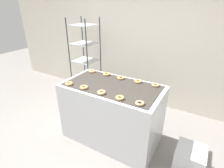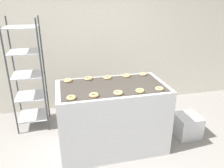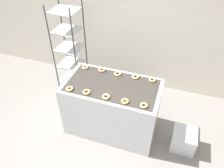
{
  "view_description": "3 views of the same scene",
  "coord_description": "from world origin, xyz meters",
  "px_view_note": "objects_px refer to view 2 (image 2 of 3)",
  "views": [
    {
      "loc": [
        1.19,
        -1.38,
        2.11
      ],
      "look_at": [
        0.0,
        0.67,
        1.0
      ],
      "focal_mm": 28.0,
      "sensor_mm": 36.0,
      "label": 1
    },
    {
      "loc": [
        -0.65,
        -2.04,
        2.1
      ],
      "look_at": [
        0.0,
        0.67,
        1.0
      ],
      "focal_mm": 35.0,
      "sensor_mm": 36.0,
      "label": 2
    },
    {
      "loc": [
        0.84,
        -1.8,
        3.14
      ],
      "look_at": [
        0.0,
        0.67,
        1.0
      ],
      "focal_mm": 35.0,
      "sensor_mm": 36.0,
      "label": 3
    }
  ],
  "objects_px": {
    "donut_far_rightmost": "(143,74)",
    "donut_near_right": "(140,91)",
    "donut_near_leftmost": "(71,98)",
    "donut_far_leftmost": "(68,80)",
    "donut_far_left": "(88,78)",
    "baking_rack_cart": "(28,75)",
    "donut_far_center": "(107,77)",
    "donut_far_right": "(126,76)",
    "glaze_bin": "(187,126)",
    "donut_near_center": "(118,93)",
    "fryer_machine": "(112,117)",
    "donut_near_rightmost": "(159,89)",
    "donut_near_left": "(94,95)"
  },
  "relations": [
    {
      "from": "donut_far_rightmost",
      "to": "donut_near_right",
      "type": "bearing_deg",
      "value": -114.48
    },
    {
      "from": "donut_near_leftmost",
      "to": "donut_far_leftmost",
      "type": "height_order",
      "value": "donut_near_leftmost"
    },
    {
      "from": "donut_near_right",
      "to": "donut_far_left",
      "type": "distance_m",
      "value": 0.84
    },
    {
      "from": "baking_rack_cart",
      "to": "donut_near_leftmost",
      "type": "xyz_separation_m",
      "value": [
        0.63,
        -1.19,
        0.06
      ]
    },
    {
      "from": "donut_far_left",
      "to": "donut_far_center",
      "type": "bearing_deg",
      "value": -3.93
    },
    {
      "from": "donut_near_leftmost",
      "to": "donut_near_right",
      "type": "height_order",
      "value": "same"
    },
    {
      "from": "donut_near_right",
      "to": "donut_far_right",
      "type": "relative_size",
      "value": 0.95
    },
    {
      "from": "glaze_bin",
      "to": "donut_near_leftmost",
      "type": "distance_m",
      "value": 2.01
    },
    {
      "from": "donut_near_right",
      "to": "donut_far_center",
      "type": "height_order",
      "value": "donut_near_right"
    },
    {
      "from": "donut_near_leftmost",
      "to": "donut_near_center",
      "type": "bearing_deg",
      "value": 1.01
    },
    {
      "from": "donut_far_left",
      "to": "donut_far_right",
      "type": "distance_m",
      "value": 0.58
    },
    {
      "from": "donut_far_left",
      "to": "donut_far_right",
      "type": "relative_size",
      "value": 1.03
    },
    {
      "from": "fryer_machine",
      "to": "donut_near_right",
      "type": "xyz_separation_m",
      "value": [
        0.29,
        -0.3,
        0.51
      ]
    },
    {
      "from": "donut_far_rightmost",
      "to": "fryer_machine",
      "type": "bearing_deg",
      "value": -151.68
    },
    {
      "from": "donut_near_center",
      "to": "donut_near_rightmost",
      "type": "bearing_deg",
      "value": 0.28
    },
    {
      "from": "donut_near_leftmost",
      "to": "donut_near_center",
      "type": "height_order",
      "value": "same"
    },
    {
      "from": "donut_near_left",
      "to": "donut_far_right",
      "type": "distance_m",
      "value": 0.84
    },
    {
      "from": "donut_near_center",
      "to": "fryer_machine",
      "type": "bearing_deg",
      "value": 91.49
    },
    {
      "from": "donut_near_leftmost",
      "to": "donut_near_rightmost",
      "type": "xyz_separation_m",
      "value": [
        1.14,
        0.01,
        -0.0
      ]
    },
    {
      "from": "glaze_bin",
      "to": "donut_near_left",
      "type": "bearing_deg",
      "value": -170.54
    },
    {
      "from": "fryer_machine",
      "to": "donut_far_rightmost",
      "type": "relative_size",
      "value": 13.54
    },
    {
      "from": "donut_near_right",
      "to": "fryer_machine",
      "type": "bearing_deg",
      "value": 134.3
    },
    {
      "from": "baking_rack_cart",
      "to": "donut_far_center",
      "type": "distance_m",
      "value": 1.34
    },
    {
      "from": "fryer_machine",
      "to": "donut_far_leftmost",
      "type": "relative_size",
      "value": 12.84
    },
    {
      "from": "fryer_machine",
      "to": "donut_far_right",
      "type": "relative_size",
      "value": 12.78
    },
    {
      "from": "donut_near_leftmost",
      "to": "donut_far_center",
      "type": "distance_m",
      "value": 0.82
    },
    {
      "from": "donut_near_leftmost",
      "to": "donut_near_left",
      "type": "bearing_deg",
      "value": 2.57
    },
    {
      "from": "glaze_bin",
      "to": "donut_near_leftmost",
      "type": "xyz_separation_m",
      "value": [
        -1.81,
        -0.27,
        0.82
      ]
    },
    {
      "from": "donut_far_rightmost",
      "to": "donut_far_left",
      "type": "bearing_deg",
      "value": -179.99
    },
    {
      "from": "donut_far_leftmost",
      "to": "donut_far_rightmost",
      "type": "bearing_deg",
      "value": 0.9
    },
    {
      "from": "donut_near_rightmost",
      "to": "donut_far_right",
      "type": "xyz_separation_m",
      "value": [
        -0.27,
        0.59,
        0.0
      ]
    },
    {
      "from": "donut_far_right",
      "to": "donut_near_left",
      "type": "bearing_deg",
      "value": -135.05
    },
    {
      "from": "donut_near_left",
      "to": "donut_far_center",
      "type": "distance_m",
      "value": 0.65
    },
    {
      "from": "donut_near_right",
      "to": "donut_near_rightmost",
      "type": "relative_size",
      "value": 1.01
    },
    {
      "from": "glaze_bin",
      "to": "donut_far_left",
      "type": "height_order",
      "value": "donut_far_left"
    },
    {
      "from": "baking_rack_cart",
      "to": "donut_far_left",
      "type": "relative_size",
      "value": 15.04
    },
    {
      "from": "baking_rack_cart",
      "to": "donut_near_center",
      "type": "xyz_separation_m",
      "value": [
        1.21,
        -1.18,
        0.06
      ]
    },
    {
      "from": "donut_near_center",
      "to": "donut_far_leftmost",
      "type": "distance_m",
      "value": 0.83
    },
    {
      "from": "donut_far_leftmost",
      "to": "donut_far_center",
      "type": "bearing_deg",
      "value": -0.12
    },
    {
      "from": "donut_near_right",
      "to": "donut_far_left",
      "type": "relative_size",
      "value": 0.92
    },
    {
      "from": "donut_near_left",
      "to": "donut_far_left",
      "type": "bearing_deg",
      "value": 88.74
    },
    {
      "from": "baking_rack_cart",
      "to": "donut_near_rightmost",
      "type": "bearing_deg",
      "value": -33.74
    },
    {
      "from": "glaze_bin",
      "to": "donut_far_right",
      "type": "distance_m",
      "value": 1.29
    },
    {
      "from": "donut_far_center",
      "to": "donut_near_left",
      "type": "bearing_deg",
      "value": -116.63
    },
    {
      "from": "donut_near_center",
      "to": "donut_near_right",
      "type": "distance_m",
      "value": 0.29
    },
    {
      "from": "donut_near_right",
      "to": "donut_far_leftmost",
      "type": "distance_m",
      "value": 1.06
    },
    {
      "from": "donut_near_left",
      "to": "donut_near_rightmost",
      "type": "distance_m",
      "value": 0.86
    },
    {
      "from": "fryer_machine",
      "to": "donut_far_rightmost",
      "type": "distance_m",
      "value": 0.82
    },
    {
      "from": "donut_near_rightmost",
      "to": "donut_far_right",
      "type": "bearing_deg",
      "value": 114.39
    },
    {
      "from": "donut_near_rightmost",
      "to": "donut_far_leftmost",
      "type": "relative_size",
      "value": 0.95
    }
  ]
}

